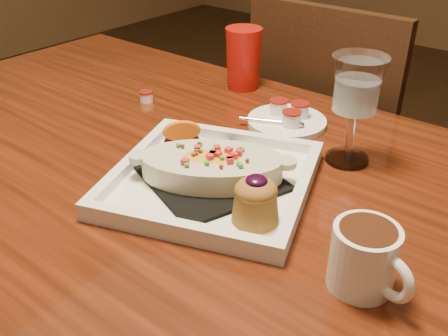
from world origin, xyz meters
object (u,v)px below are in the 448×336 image
Objects in this scene: table at (174,212)px; goblet at (357,91)px; red_tumbler at (243,59)px; plate at (215,174)px; coffee_mug at (366,256)px; chair_far at (333,152)px; saucer at (287,119)px.

table is 0.38m from goblet.
goblet is at bearing -24.71° from red_tumbler.
table is 10.77× the size of red_tumbler.
goblet is 1.35× the size of red_tumbler.
plate is 3.51× the size of coffee_mug.
goblet reaches higher than chair_far.
red_tumbler is (-0.13, 0.37, 0.17)m from table.
table is 7.97× the size of goblet.
coffee_mug is (0.28, -0.05, 0.02)m from plate.
red_tumbler is at bearing 156.67° from coffee_mug.
coffee_mug is at bearing -31.32° from plate.
saucer is (-0.32, 0.33, -0.03)m from coffee_mug.
red_tumbler is (-0.35, 0.16, -0.06)m from goblet.
red_tumbler is at bearing 108.87° from table.
chair_far is 0.61m from goblet.
red_tumbler is at bearing 155.29° from goblet.
table is 0.16m from plate.
plate is 0.44m from red_tumbler.
goblet reaches higher than red_tumbler.
goblet is at bearing -19.40° from saucer.
chair_far reaches higher than plate.
coffee_mug is 0.32m from goblet.
chair_far is at bearing 99.68° from saucer.
plate is 0.28m from coffee_mug.
saucer is (0.06, -0.36, 0.25)m from chair_far.
plate is at bearing -81.33° from saucer.
coffee_mug is 0.70× the size of saucer.
plate reaches higher than saucer.
saucer is (0.06, 0.27, 0.11)m from table.
plate is 2.47× the size of saucer.
coffee_mug is (0.38, -0.69, 0.29)m from chair_far.
chair_far reaches higher than red_tumbler.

